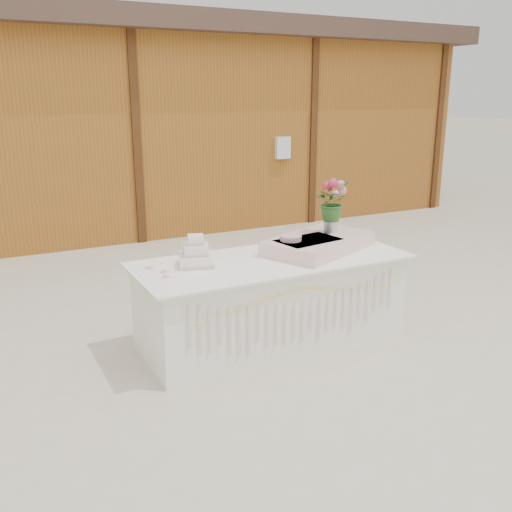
{
  "coord_description": "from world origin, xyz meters",
  "views": [
    {
      "loc": [
        -2.31,
        -4.14,
        2.15
      ],
      "look_at": [
        0.0,
        0.3,
        0.72
      ],
      "focal_mm": 40.0,
      "sensor_mm": 36.0,
      "label": 1
    }
  ],
  "objects": [
    {
      "name": "cake_table",
      "position": [
        0.0,
        -0.0,
        0.39
      ],
      "size": [
        2.4,
        1.0,
        0.77
      ],
      "color": "white",
      "rests_on": "ground"
    },
    {
      "name": "loose_flowers",
      "position": [
        -0.96,
        0.08,
        0.78
      ],
      "size": [
        0.22,
        0.37,
        0.02
      ],
      "primitive_type": null,
      "rotation": [
        0.0,
        0.0,
        0.25
      ],
      "color": "pink",
      "rests_on": "cake_table"
    },
    {
      "name": "pink_cake_stand",
      "position": [
        0.21,
        0.04,
        0.87
      ],
      "size": [
        0.24,
        0.24,
        0.17
      ],
      "color": "white",
      "rests_on": "cake_table"
    },
    {
      "name": "barn",
      "position": [
        -0.01,
        5.99,
        1.68
      ],
      "size": [
        12.6,
        4.6,
        3.3
      ],
      "color": "brown",
      "rests_on": "ground"
    },
    {
      "name": "bouquet",
      "position": [
        0.69,
        0.12,
        1.24
      ],
      "size": [
        0.42,
        0.41,
        0.35
      ],
      "primitive_type": "imported",
      "rotation": [
        0.0,
        0.0,
        0.67
      ],
      "color": "#2F5F26",
      "rests_on": "flower_vase"
    },
    {
      "name": "flower_vase",
      "position": [
        0.69,
        0.12,
        0.98
      ],
      "size": [
        0.12,
        0.12,
        0.17
      ],
      "primitive_type": "cylinder",
      "color": "silver",
      "rests_on": "satin_runner"
    },
    {
      "name": "satin_runner",
      "position": [
        0.52,
        0.05,
        0.83
      ],
      "size": [
        1.17,
        0.95,
        0.13
      ],
      "primitive_type": "cube",
      "rotation": [
        0.0,
        0.0,
        0.4
      ],
      "color": "beige",
      "rests_on": "cake_table"
    },
    {
      "name": "ground",
      "position": [
        0.0,
        0.0,
        0.0
      ],
      "size": [
        80.0,
        80.0,
        0.0
      ],
      "primitive_type": "plane",
      "color": "beige",
      "rests_on": "ground"
    },
    {
      "name": "wedding_cake",
      "position": [
        -0.65,
        0.13,
        0.86
      ],
      "size": [
        0.37,
        0.37,
        0.26
      ],
      "rotation": [
        0.0,
        0.0,
        -0.33
      ],
      "color": "white",
      "rests_on": "cake_table"
    }
  ]
}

